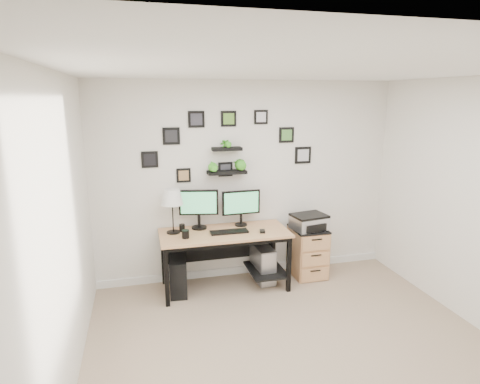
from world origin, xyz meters
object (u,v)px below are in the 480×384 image
object	(u,v)px
file_cabinet	(308,252)
printer	(309,222)
desk	(227,240)
pc_tower_grey	(263,263)
monitor_right	(241,205)
mug	(186,234)
monitor_left	(199,206)
table_lamp	(172,198)
pc_tower_black	(178,275)

from	to	relation	value
file_cabinet	printer	size ratio (longest dim) A/B	1.37
desk	pc_tower_grey	bearing A→B (deg)	5.02
monitor_right	file_cabinet	xyz separation A→B (m)	(0.91, -0.10, -0.69)
desk	mug	size ratio (longest dim) A/B	16.09
desk	monitor_left	bearing A→B (deg)	152.13
desk	table_lamp	distance (m)	0.87
desk	pc_tower_grey	size ratio (longest dim) A/B	3.27
pc_tower_grey	monitor_right	bearing A→B (deg)	156.08
pc_tower_grey	printer	xyz separation A→B (m)	(0.63, -0.02, 0.53)
monitor_left	pc_tower_black	world-z (taller)	monitor_left
table_lamp	pc_tower_black	xyz separation A→B (m)	(0.03, -0.11, -0.96)
pc_tower_grey	file_cabinet	world-z (taller)	file_cabinet
table_lamp	file_cabinet	xyz separation A→B (m)	(1.80, -0.03, -0.86)
desk	printer	distance (m)	1.14
table_lamp	pc_tower_grey	distance (m)	1.50
mug	file_cabinet	world-z (taller)	mug
monitor_right	file_cabinet	world-z (taller)	monitor_right
table_lamp	file_cabinet	world-z (taller)	table_lamp
mug	pc_tower_grey	world-z (taller)	mug
desk	monitor_left	world-z (taller)	monitor_left
mug	table_lamp	bearing A→B (deg)	118.46
desk	monitor_left	distance (m)	0.56
monitor_left	mug	world-z (taller)	monitor_left
monitor_left	printer	distance (m)	1.48
monitor_right	mug	bearing A→B (deg)	-158.05
monitor_right	table_lamp	xyz separation A→B (m)	(-0.88, -0.08, 0.17)
desk	mug	bearing A→B (deg)	-164.79
monitor_left	mug	size ratio (longest dim) A/B	5.09
monitor_left	pc_tower_black	distance (m)	0.89
monitor_right	printer	xyz separation A→B (m)	(0.90, -0.14, -0.26)
desk	mug	distance (m)	0.58
pc_tower_grey	printer	size ratio (longest dim) A/B	1.00
printer	table_lamp	bearing A→B (deg)	178.08
mug	pc_tower_grey	bearing A→B (deg)	10.38
desk	file_cabinet	world-z (taller)	desk
monitor_left	file_cabinet	bearing A→B (deg)	-4.38
monitor_right	pc_tower_black	bearing A→B (deg)	-167.71
desk	file_cabinet	size ratio (longest dim) A/B	2.39
mug	monitor_right	bearing A→B (deg)	21.95
monitor_right	table_lamp	world-z (taller)	table_lamp
table_lamp	printer	xyz separation A→B (m)	(1.78, -0.06, -0.42)
pc_tower_black	printer	bearing A→B (deg)	7.04
table_lamp	monitor_left	bearing A→B (deg)	14.36
pc_tower_grey	printer	world-z (taller)	printer
pc_tower_black	monitor_right	bearing A→B (deg)	17.72
pc_tower_black	printer	xyz separation A→B (m)	(1.75, 0.05, 0.54)
printer	file_cabinet	bearing A→B (deg)	68.14
desk	printer	world-z (taller)	printer
monitor_right	mug	size ratio (longest dim) A/B	5.08
pc_tower_grey	file_cabinet	size ratio (longest dim) A/B	0.73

